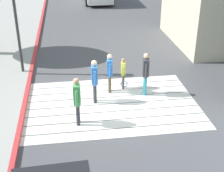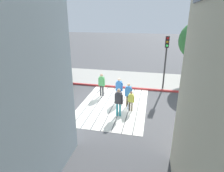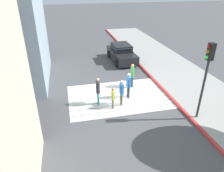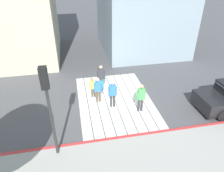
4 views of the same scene
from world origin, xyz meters
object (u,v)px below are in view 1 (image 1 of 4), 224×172
traffic_light_corner (15,7)px  pedestrian_adult_lead (110,70)px  pedestrian_adult_trailing (77,98)px  pedestrian_teen_behind (146,71)px  pedestrian_adult_side (95,78)px  pedestrian_child_with_racket (123,72)px

traffic_light_corner → pedestrian_adult_lead: size_ratio=2.60×
pedestrian_adult_lead → pedestrian_adult_trailing: 2.56m
pedestrian_adult_lead → pedestrian_teen_behind: 1.41m
pedestrian_adult_side → pedestrian_teen_behind: bearing=9.7°
pedestrian_adult_lead → pedestrian_child_with_racket: (0.58, 0.24, -0.20)m
pedestrian_adult_trailing → pedestrian_teen_behind: 3.25m
pedestrian_teen_behind → pedestrian_child_with_racket: size_ratio=1.31×
traffic_light_corner → pedestrian_child_with_racket: 5.23m
traffic_light_corner → pedestrian_teen_behind: (4.98, -2.71, -2.02)m
pedestrian_child_with_racket → pedestrian_adult_lead: bearing=-157.6°
traffic_light_corner → pedestrian_child_with_racket: traffic_light_corner is taller
pedestrian_adult_lead → pedestrian_adult_side: size_ratio=0.95×
pedestrian_adult_side → pedestrian_teen_behind: size_ratio=0.98×
pedestrian_child_with_racket → pedestrian_adult_side: bearing=-142.0°
pedestrian_adult_lead → pedestrian_adult_trailing: bearing=-122.2°
traffic_light_corner → pedestrian_adult_trailing: size_ratio=2.47×
pedestrian_adult_trailing → pedestrian_child_with_racket: bearing=51.0°
pedestrian_child_with_racket → pedestrian_teen_behind: bearing=-39.4°
pedestrian_teen_behind → pedestrian_child_with_racket: pedestrian_teen_behind is taller
traffic_light_corner → pedestrian_child_with_racket: size_ratio=3.20×
pedestrian_teen_behind → traffic_light_corner: bearing=151.5°
pedestrian_adult_side → pedestrian_child_with_racket: (1.25, 0.97, -0.25)m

